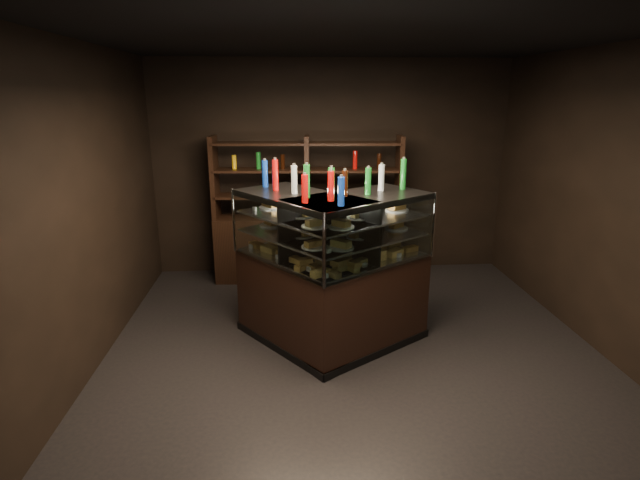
% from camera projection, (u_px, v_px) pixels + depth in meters
% --- Properties ---
extents(ground, '(5.00, 5.00, 0.00)m').
position_uv_depth(ground, '(353.00, 349.00, 5.14)').
color(ground, black).
rests_on(ground, ground).
extents(room_shell, '(5.02, 5.02, 3.01)m').
position_uv_depth(room_shell, '(357.00, 160.00, 4.59)').
color(room_shell, black).
rests_on(room_shell, ground).
extents(display_case, '(2.08, 1.61, 1.59)m').
position_uv_depth(display_case, '(330.00, 296.00, 5.13)').
color(display_case, black).
rests_on(display_case, ground).
extents(food_display, '(1.63, 1.14, 0.48)m').
position_uv_depth(food_display, '(330.00, 236.00, 4.93)').
color(food_display, gold).
rests_on(food_display, display_case).
extents(bottles_top, '(1.45, 1.01, 0.30)m').
position_uv_depth(bottles_top, '(331.00, 181.00, 4.79)').
color(bottles_top, black).
rests_on(bottles_top, display_case).
extents(potted_conifer, '(0.31, 0.31, 0.67)m').
position_uv_depth(potted_conifer, '(400.00, 306.00, 5.26)').
color(potted_conifer, black).
rests_on(potted_conifer, ground).
extents(back_shelving, '(2.55, 0.57, 2.00)m').
position_uv_depth(back_shelving, '(307.00, 238.00, 6.91)').
color(back_shelving, black).
rests_on(back_shelving, ground).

